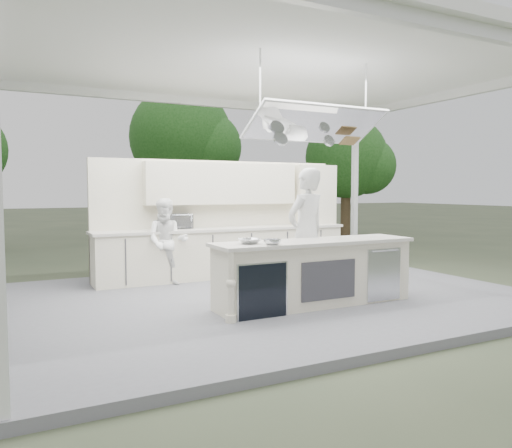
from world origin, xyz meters
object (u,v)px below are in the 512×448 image
back_counter (226,252)px  sous_chef (167,242)px  demo_island (314,273)px  head_chef (306,233)px

back_counter → sous_chef: size_ratio=3.32×
back_counter → sous_chef: 1.35m
sous_chef → back_counter: bearing=36.0°
demo_island → sous_chef: sous_chef is taller
back_counter → demo_island: bearing=-86.4°
demo_island → head_chef: (0.21, 0.54, 0.54)m
demo_island → back_counter: (-0.18, 2.81, 0.00)m
head_chef → sous_chef: (-1.67, 1.92, -0.25)m
demo_island → sous_chef: 2.87m
demo_island → back_counter: size_ratio=0.61×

